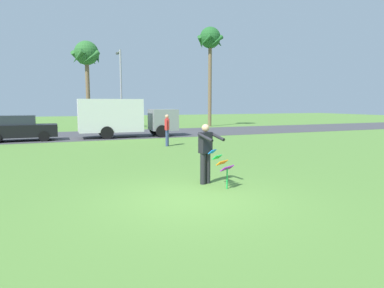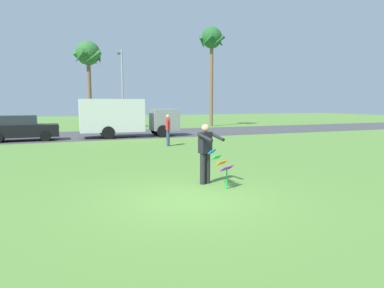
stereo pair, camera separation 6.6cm
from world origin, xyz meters
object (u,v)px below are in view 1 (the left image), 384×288
Objects in this scene: kite_held at (222,164)px; palm_tree_centre_far at (210,43)px; person_kite_flyer at (206,151)px; parked_truck_grey_van at (123,117)px; streetlight_pole at (121,85)px; parked_car_black at (20,129)px; palm_tree_right_near at (87,57)px; person_walker_near at (167,129)px.

palm_tree_centre_far is at bearing 65.15° from kite_held.
parked_truck_grey_van reaches higher than person_kite_flyer.
streetlight_pole is (1.79, 21.79, 3.05)m from person_kite_flyer.
parked_car_black is 20.33m from palm_tree_centre_far.
palm_tree_right_near is at bearing 92.19° from person_kite_flyer.
parked_truck_grey_van is 7.67m from streetlight_pole.
kite_held is 22.71m from streetlight_pole.
person_kite_flyer is 0.25× the size of streetlight_pole.
kite_held is at bearing -94.07° from streetlight_pole.
person_kite_flyer is 0.41× the size of parked_car_black.
person_kite_flyer reaches higher than parked_car_black.
parked_truck_grey_van reaches higher than kite_held.
parked_truck_grey_van is at bearing -100.23° from streetlight_pole.
parked_truck_grey_van is 6.00m from person_walker_near.
person_kite_flyer is 0.22× the size of palm_tree_right_near.
kite_held is at bearing -71.92° from person_kite_flyer.
person_walker_near is at bearing -79.46° from palm_tree_right_near.
palm_tree_centre_far reaches higher than person_kite_flyer.
parked_car_black is at bearing -120.36° from palm_tree_right_near.
palm_tree_right_near is (-1.40, 8.46, 5.05)m from parked_truck_grey_van.
streetlight_pole reaches higher than parked_car_black.
parked_truck_grey_van is 0.97× the size of streetlight_pole.
streetlight_pole is (-9.31, -1.13, -4.43)m from palm_tree_centre_far.
parked_truck_grey_van is 3.91× the size of person_walker_near.
parked_car_black is 0.54× the size of palm_tree_right_near.
palm_tree_centre_far reaches higher than parked_car_black.
person_kite_flyer is 0.26× the size of parked_truck_grey_van.
palm_tree_centre_far is (11.99, -0.23, 1.97)m from palm_tree_right_near.
palm_tree_right_near is 15.57m from person_walker_near.
kite_held is 15.33m from parked_truck_grey_van.
palm_tree_centre_far is 1.42× the size of streetlight_pole.
parked_truck_grey_van is (0.31, 15.31, 0.73)m from kite_held.
palm_tree_centre_far is (16.94, 8.24, 7.65)m from parked_car_black.
palm_tree_right_near reaches higher than person_kite_flyer.
palm_tree_centre_far is at bearing 37.88° from parked_truck_grey_van.
palm_tree_centre_far reaches higher than streetlight_pole.
person_walker_near is (1.78, 8.84, -0.02)m from person_kite_flyer.
parked_truck_grey_van is 9.95m from palm_tree_right_near.
streetlight_pole is at bearing -173.05° from palm_tree_centre_far.
kite_held is 24.48m from palm_tree_right_near.
parked_truck_grey_van reaches higher than person_walker_near.
palm_tree_centre_far reaches higher than parked_truck_grey_van.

